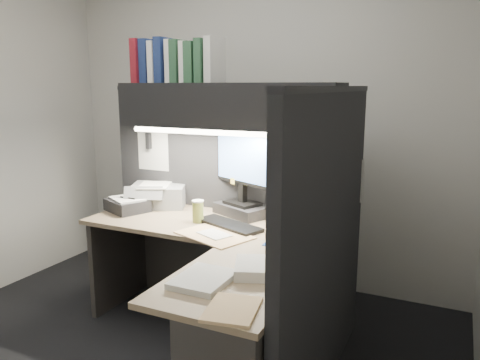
# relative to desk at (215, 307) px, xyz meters

# --- Properties ---
(floor) EXTENTS (3.50, 3.50, 0.00)m
(floor) POSITION_rel_desk_xyz_m (-0.43, 0.00, -0.44)
(floor) COLOR black
(floor) RESTS_ON ground
(wall_back) EXTENTS (3.50, 0.04, 2.70)m
(wall_back) POSITION_rel_desk_xyz_m (-0.43, 1.50, 0.91)
(wall_back) COLOR silver
(wall_back) RESTS_ON floor
(partition_back) EXTENTS (1.90, 0.06, 1.60)m
(partition_back) POSITION_rel_desk_xyz_m (-0.40, 0.93, 0.36)
(partition_back) COLOR black
(partition_back) RESTS_ON floor
(partition_right) EXTENTS (0.06, 1.50, 1.60)m
(partition_right) POSITION_rel_desk_xyz_m (0.55, 0.18, 0.36)
(partition_right) COLOR black
(partition_right) RESTS_ON floor
(desk) EXTENTS (1.70, 1.53, 0.73)m
(desk) POSITION_rel_desk_xyz_m (0.00, 0.00, 0.00)
(desk) COLOR #977A60
(desk) RESTS_ON floor
(overhead_shelf) EXTENTS (1.55, 0.34, 0.30)m
(overhead_shelf) POSITION_rel_desk_xyz_m (-0.30, 0.75, 1.06)
(overhead_shelf) COLOR black
(overhead_shelf) RESTS_ON partition_back
(task_light_tube) EXTENTS (1.32, 0.04, 0.04)m
(task_light_tube) POSITION_rel_desk_xyz_m (-0.30, 0.61, 0.89)
(task_light_tube) COLOR white
(task_light_tube) RESTS_ON overhead_shelf
(monitor) EXTENTS (0.51, 0.38, 0.59)m
(monitor) POSITION_rel_desk_xyz_m (-0.22, 0.82, 0.52)
(monitor) COLOR black
(monitor) RESTS_ON desk
(keyboard) EXTENTS (0.51, 0.33, 0.02)m
(keyboard) POSITION_rel_desk_xyz_m (-0.18, 0.53, 0.30)
(keyboard) COLOR black
(keyboard) RESTS_ON desk
(mousepad) EXTENTS (0.24, 0.22, 0.00)m
(mousepad) POSITION_rel_desk_xyz_m (0.27, 0.39, 0.29)
(mousepad) COLOR #1B4297
(mousepad) RESTS_ON desk
(mouse) EXTENTS (0.10, 0.12, 0.04)m
(mouse) POSITION_rel_desk_xyz_m (0.26, 0.38, 0.31)
(mouse) COLOR black
(mouse) RESTS_ON mousepad
(telephone) EXTENTS (0.22, 0.23, 0.08)m
(telephone) POSITION_rel_desk_xyz_m (0.26, 0.64, 0.33)
(telephone) COLOR #B0A987
(telephone) RESTS_ON desk
(coffee_cup) EXTENTS (0.08, 0.08, 0.14)m
(coffee_cup) POSITION_rel_desk_xyz_m (-0.41, 0.53, 0.36)
(coffee_cup) COLOR #D3C354
(coffee_cup) RESTS_ON desk
(printer) EXTENTS (0.51, 0.48, 0.16)m
(printer) POSITION_rel_desk_xyz_m (-0.92, 0.80, 0.37)
(printer) COLOR gray
(printer) RESTS_ON desk
(notebook_stack) EXTENTS (0.36, 0.33, 0.09)m
(notebook_stack) POSITION_rel_desk_xyz_m (-1.02, 0.56, 0.33)
(notebook_stack) COLOR black
(notebook_stack) RESTS_ON desk
(open_folder) EXTENTS (0.52, 0.43, 0.01)m
(open_folder) POSITION_rel_desk_xyz_m (-0.17, 0.32, 0.29)
(open_folder) COLOR #E3B97F
(open_folder) RESTS_ON desk
(paper_stack_a) EXTENTS (0.35, 0.33, 0.05)m
(paper_stack_a) POSITION_rel_desk_xyz_m (0.33, -0.09, 0.31)
(paper_stack_a) COLOR white
(paper_stack_a) RESTS_ON desk
(paper_stack_b) EXTENTS (0.24, 0.30, 0.03)m
(paper_stack_b) POSITION_rel_desk_xyz_m (0.11, -0.31, 0.30)
(paper_stack_b) COLOR white
(paper_stack_b) RESTS_ON desk
(manila_stack) EXTENTS (0.25, 0.29, 0.01)m
(manila_stack) POSITION_rel_desk_xyz_m (0.36, -0.51, 0.29)
(manila_stack) COLOR #E3B97F
(manila_stack) RESTS_ON desk
(binder_row) EXTENTS (0.63, 0.25, 0.31)m
(binder_row) POSITION_rel_desk_xyz_m (-0.69, 0.75, 1.35)
(binder_row) COLOR maroon
(binder_row) RESTS_ON overhead_shelf
(pinned_papers) EXTENTS (1.76, 1.31, 0.51)m
(pinned_papers) POSITION_rel_desk_xyz_m (-0.00, 0.56, 0.61)
(pinned_papers) COLOR white
(pinned_papers) RESTS_ON partition_back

